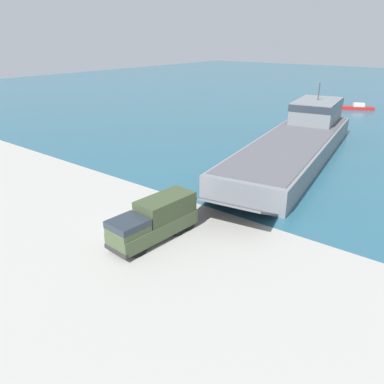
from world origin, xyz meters
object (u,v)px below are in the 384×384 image
landing_craft (299,138)px  cargo_crate (129,245)px  moored_boat_a (356,107)px  military_truck (154,220)px  soldier_on_ramp (134,218)px

landing_craft → cargo_crate: (0.46, -30.23, -1.59)m
moored_boat_a → landing_craft: bearing=156.8°
landing_craft → cargo_crate: 30.28m
moored_boat_a → military_truck: bearing=155.2°
soldier_on_ramp → military_truck: bearing=2.9°
moored_boat_a → cargo_crate: size_ratio=7.76×
military_truck → soldier_on_ramp: military_truck is taller
military_truck → soldier_on_ramp: size_ratio=4.16×
soldier_on_ramp → cargo_crate: (1.88, -2.33, -0.66)m
landing_craft → moored_boat_a: (-3.32, 37.03, -1.52)m
military_truck → soldier_on_ramp: (-2.20, -0.04, -0.52)m
soldier_on_ramp → moored_boat_a: size_ratio=0.25×
landing_craft → military_truck: bearing=-97.4°
landing_craft → military_truck: size_ratio=5.32×
military_truck → moored_boat_a: bearing=-172.6°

